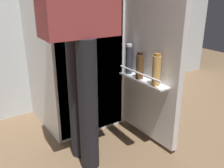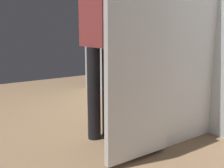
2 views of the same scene
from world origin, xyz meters
TOP-DOWN VIEW (x-y plane):
  - ground_plane at (0.00, 0.00)m, footprint 6.84×6.84m
  - refrigerator at (0.02, 0.53)m, footprint 0.66×1.23m
  - person at (-0.22, -0.02)m, footprint 0.55×0.77m

SIDE VIEW (x-z plane):
  - ground_plane at x=0.00m, z-range 0.00..0.00m
  - refrigerator at x=0.02m, z-range 0.00..1.68m
  - person at x=-0.22m, z-range 0.18..1.89m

